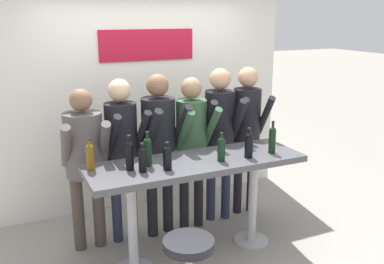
% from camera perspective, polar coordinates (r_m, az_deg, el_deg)
% --- Properties ---
extents(ground_plane, '(40.00, 40.00, 0.00)m').
position_cam_1_polar(ground_plane, '(4.44, 0.56, -16.03)').
color(ground_plane, gray).
extents(back_wall, '(3.67, 0.12, 2.90)m').
position_cam_1_polar(back_wall, '(5.24, -6.38, 5.83)').
color(back_wall, silver).
rests_on(back_wall, ground_plane).
extents(tasting_table, '(2.07, 0.66, 1.00)m').
position_cam_1_polar(tasting_table, '(4.07, 0.59, -5.87)').
color(tasting_table, '#4C4C51').
rests_on(tasting_table, ground_plane).
extents(bar_stool, '(0.42, 0.42, 0.64)m').
position_cam_1_polar(bar_stool, '(3.50, -0.45, -17.24)').
color(bar_stool, '#B2B2B7').
rests_on(bar_stool, ground_plane).
extents(person_far_left, '(0.47, 0.56, 1.65)m').
position_cam_1_polar(person_far_left, '(4.28, -14.12, -2.79)').
color(person_far_left, '#473D33').
rests_on(person_far_left, ground_plane).
extents(person_left, '(0.42, 0.55, 1.72)m').
position_cam_1_polar(person_left, '(4.35, -9.31, -1.37)').
color(person_left, '#23283D').
rests_on(person_left, ground_plane).
extents(person_center_left, '(0.47, 0.58, 1.75)m').
position_cam_1_polar(person_center_left, '(4.42, -4.40, -0.77)').
color(person_center_left, black).
rests_on(person_center_left, ground_plane).
extents(person_center, '(0.39, 0.52, 1.69)m').
position_cam_1_polar(person_center, '(4.54, -0.03, -0.64)').
color(person_center, black).
rests_on(person_center, ground_plane).
extents(person_center_right, '(0.46, 0.58, 1.76)m').
position_cam_1_polar(person_center_right, '(4.75, 3.71, 0.60)').
color(person_center_right, '#23283D').
rests_on(person_center_right, ground_plane).
extents(person_right, '(0.43, 0.56, 1.75)m').
position_cam_1_polar(person_right, '(4.95, 7.34, 1.13)').
color(person_right, black).
rests_on(person_right, ground_plane).
extents(wine_bottle_0, '(0.07, 0.07, 0.32)m').
position_cam_1_polar(wine_bottle_0, '(4.25, 10.66, -0.88)').
color(wine_bottle_0, black).
rests_on(wine_bottle_0, tasting_table).
extents(wine_bottle_1, '(0.08, 0.08, 0.29)m').
position_cam_1_polar(wine_bottle_1, '(4.08, 7.59, -1.57)').
color(wine_bottle_1, black).
rests_on(wine_bottle_1, tasting_table).
extents(wine_bottle_2, '(0.07, 0.07, 0.29)m').
position_cam_1_polar(wine_bottle_2, '(3.82, -13.42, -3.07)').
color(wine_bottle_2, brown).
rests_on(wine_bottle_2, tasting_table).
extents(wine_bottle_3, '(0.08, 0.08, 0.25)m').
position_cam_1_polar(wine_bottle_3, '(3.74, -3.31, -3.30)').
color(wine_bottle_3, black).
rests_on(wine_bottle_3, tasting_table).
extents(wine_bottle_4, '(0.07, 0.07, 0.27)m').
position_cam_1_polar(wine_bottle_4, '(3.96, 3.94, -2.13)').
color(wine_bottle_4, black).
rests_on(wine_bottle_4, tasting_table).
extents(wine_bottle_5, '(0.07, 0.07, 0.32)m').
position_cam_1_polar(wine_bottle_5, '(3.76, -8.33, -2.96)').
color(wine_bottle_5, black).
rests_on(wine_bottle_5, tasting_table).
extents(wine_bottle_6, '(0.08, 0.08, 0.32)m').
position_cam_1_polar(wine_bottle_6, '(3.84, -5.95, -2.45)').
color(wine_bottle_6, black).
rests_on(wine_bottle_6, tasting_table).
extents(wine_bottle_7, '(0.07, 0.07, 0.26)m').
position_cam_1_polar(wine_bottle_7, '(3.71, -6.63, -3.54)').
color(wine_bottle_7, black).
rests_on(wine_bottle_7, tasting_table).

